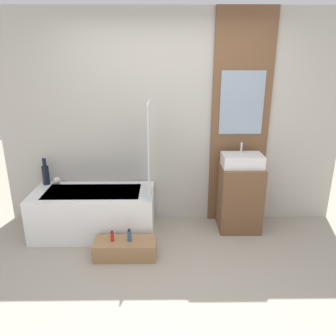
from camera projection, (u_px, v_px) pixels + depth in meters
The scene contains 12 objects.
ground_plane at pixel (175, 297), 2.94m from camera, with size 12.00×12.00×0.00m, color #A39989.
wall_tiled_back at pixel (172, 122), 4.02m from camera, with size 4.20×0.06×2.60m, color #B7B2A8.
wall_wood_accent at pixel (240, 121), 3.98m from camera, with size 0.70×0.04×2.60m.
bathtub at pixel (94, 212), 3.97m from camera, with size 1.44×0.68×0.54m.
glass_shower_screen at pixel (149, 150), 3.63m from camera, with size 0.01×0.44×1.07m, color silver.
wooden_step_bench at pixel (125, 248), 3.52m from camera, with size 0.66×0.29×0.19m, color #997047.
vanity_cabinet at pixel (239, 198), 4.04m from camera, with size 0.50×0.45×0.81m, color brown.
sink at pixel (242, 160), 3.89m from camera, with size 0.48×0.31×0.28m.
vase_tall_dark at pixel (46, 174), 4.07m from camera, with size 0.09×0.09×0.34m.
vase_round_light at pixel (57, 181), 4.09m from camera, with size 0.09×0.09×0.09m, color silver.
bottle_soap_primary at pixel (112, 236), 3.48m from camera, with size 0.04×0.04×0.12m.
bottle_soap_secondary at pixel (129, 236), 3.48m from camera, with size 0.05×0.05×0.14m.
Camera 1 is at (-0.09, -2.42, 2.04)m, focal length 35.00 mm.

